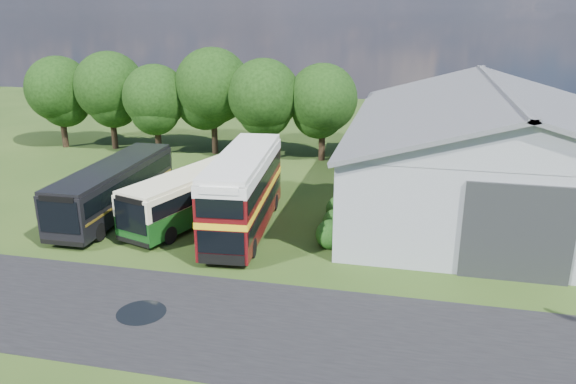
% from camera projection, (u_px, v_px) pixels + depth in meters
% --- Properties ---
extents(ground, '(120.00, 120.00, 0.00)m').
position_uv_depth(ground, '(198.00, 285.00, 27.37)').
color(ground, '#1E3711').
rests_on(ground, ground).
extents(asphalt_road, '(60.00, 8.00, 0.02)m').
position_uv_depth(asphalt_road, '(238.00, 325.00, 23.96)').
color(asphalt_road, black).
rests_on(asphalt_road, ground).
extents(puddle, '(2.20, 2.20, 0.01)m').
position_uv_depth(puddle, '(141.00, 313.00, 24.90)').
color(puddle, black).
rests_on(puddle, ground).
extents(storage_shed, '(18.80, 24.80, 8.15)m').
position_uv_depth(storage_shed, '(492.00, 144.00, 37.72)').
color(storage_shed, gray).
rests_on(storage_shed, ground).
extents(tree_far_left, '(6.12, 6.12, 8.64)m').
position_uv_depth(tree_far_left, '(59.00, 89.00, 52.65)').
color(tree_far_left, black).
rests_on(tree_far_left, ground).
extents(tree_left_a, '(6.46, 6.46, 9.12)m').
position_uv_depth(tree_left_a, '(110.00, 87.00, 51.97)').
color(tree_left_a, black).
rests_on(tree_left_a, ground).
extents(tree_left_b, '(5.78, 5.78, 8.16)m').
position_uv_depth(tree_left_b, '(155.00, 97.00, 50.19)').
color(tree_left_b, black).
rests_on(tree_left_b, ground).
extents(tree_mid, '(6.80, 6.80, 9.60)m').
position_uv_depth(tree_mid, '(213.00, 86.00, 50.06)').
color(tree_mid, black).
rests_on(tree_mid, ground).
extents(tree_right_a, '(6.26, 6.26, 8.83)m').
position_uv_depth(tree_right_a, '(264.00, 95.00, 48.24)').
color(tree_right_a, black).
rests_on(tree_right_a, ground).
extents(tree_right_b, '(5.98, 5.98, 8.45)m').
position_uv_depth(tree_right_b, '(323.00, 99.00, 48.02)').
color(tree_right_b, black).
rests_on(tree_right_b, ground).
extents(shrub_front, '(1.70, 1.70, 1.70)m').
position_uv_depth(shrub_front, '(330.00, 247.00, 31.75)').
color(shrub_front, '#194714').
rests_on(shrub_front, ground).
extents(shrub_mid, '(1.60, 1.60, 1.60)m').
position_uv_depth(shrub_mid, '(335.00, 234.00, 33.61)').
color(shrub_mid, '#194714').
rests_on(shrub_mid, ground).
extents(shrub_back, '(1.80, 1.80, 1.80)m').
position_uv_depth(shrub_back, '(340.00, 222.00, 35.46)').
color(shrub_back, '#194714').
rests_on(shrub_back, ground).
extents(bus_green_single, '(6.17, 11.87, 3.20)m').
position_uv_depth(bus_green_single, '(198.00, 193.00, 35.58)').
color(bus_green_single, black).
rests_on(bus_green_single, ground).
extents(bus_maroon_double, '(3.76, 11.35, 4.79)m').
position_uv_depth(bus_maroon_double, '(244.00, 193.00, 33.40)').
color(bus_maroon_double, black).
rests_on(bus_maroon_double, ground).
extents(bus_dark_single, '(2.95, 12.18, 3.35)m').
position_uv_depth(bus_dark_single, '(114.00, 188.00, 36.26)').
color(bus_dark_single, black).
rests_on(bus_dark_single, ground).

